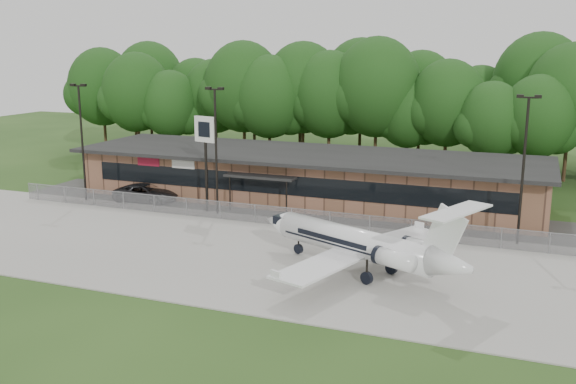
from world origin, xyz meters
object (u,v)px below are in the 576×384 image
at_px(terminal, 306,176).
at_px(business_jet, 361,245).
at_px(suv, 146,193).
at_px(pole_sign, 205,139).

height_order(terminal, business_jet, business_jet).
bearing_deg(terminal, suv, -155.42).
bearing_deg(pole_sign, business_jet, -18.60).
relative_size(business_jet, suv, 2.67).
distance_m(terminal, suv, 14.16).
relative_size(terminal, business_jet, 2.72).
height_order(suv, pole_sign, pole_sign).
bearing_deg(suv, terminal, -70.14).
bearing_deg(pole_sign, suv, -176.97).
bearing_deg(pole_sign, terminal, 63.34).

